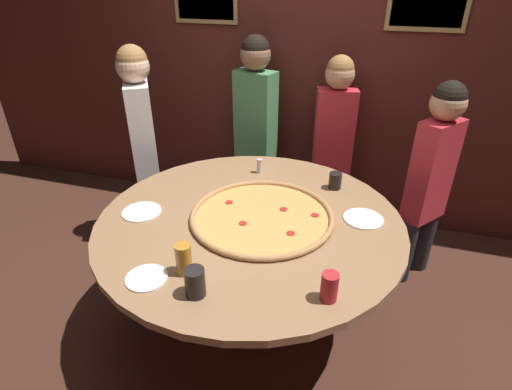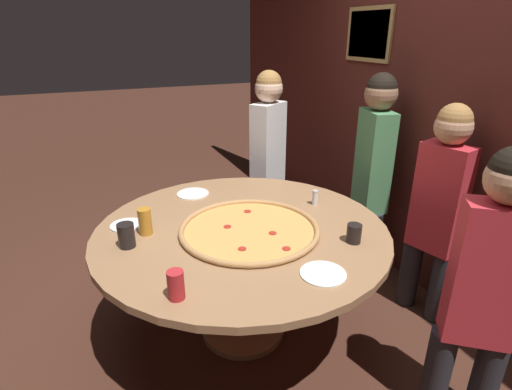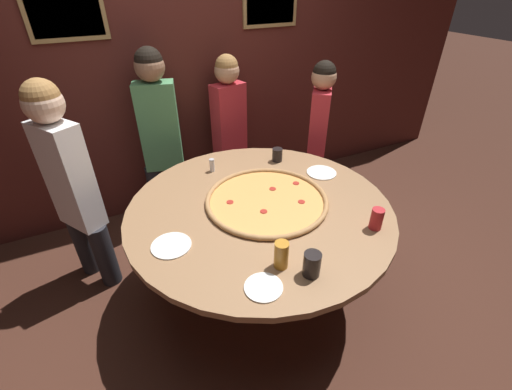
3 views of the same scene
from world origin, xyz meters
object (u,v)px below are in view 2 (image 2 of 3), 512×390
Objects in this scene: drink_cup_centre_back at (176,285)px; condiment_shaker at (315,197)px; dining_table at (242,246)px; diner_far_right at (486,281)px; giant_pizza at (249,229)px; white_plate_right_side at (127,225)px; white_plate_near_front at (323,274)px; diner_far_left at (439,203)px; white_plate_far_back at (193,194)px; drink_cup_near_right at (145,222)px; drink_cup_beside_pizza at (126,235)px; diner_side_left at (373,165)px; diner_side_right at (268,150)px; drink_cup_by_shaker at (354,233)px.

condiment_shaker is at bearing 120.27° from drink_cup_centre_back.
diner_far_right is at bearing 37.89° from dining_table.
giant_pizza reaches higher than white_plate_right_side.
white_plate_near_front is at bearing 5.24° from diner_far_right.
diner_far_left is at bearing 96.99° from drink_cup_centre_back.
drink_cup_near_right is at bearing -40.39° from white_plate_far_back.
diner_far_right is at bearing 133.36° from diner_far_left.
drink_cup_beside_pizza reaches higher than giant_pizza.
drink_cup_centre_back is at bearing -59.73° from condiment_shaker.
drink_cup_centre_back is 1.69m from diner_far_left.
diner_far_right is 1.37m from diner_side_left.
drink_cup_centre_back is 0.63m from drink_cup_near_right.
drink_cup_centre_back is 0.67m from white_plate_near_front.
drink_cup_near_right is 0.11× the size of diner_far_left.
diner_side_left reaches higher than drink_cup_beside_pizza.
dining_table is 1.11× the size of diner_side_right.
giant_pizza is 3.66× the size of white_plate_near_front.
drink_cup_near_right reaches higher than drink_cup_beside_pizza.
white_plate_right_side reaches higher than dining_table.
drink_cup_by_shaker is 1.28m from white_plate_right_side.
diner_side_right reaches higher than drink_cup_centre_back.
diner_far_left is at bearing 76.28° from dining_table.
diner_far_right is at bearing 10.55° from condiment_shaker.
drink_cup_near_right is 1.68m from diner_far_right.
drink_cup_beside_pizza is at bearing -47.01° from drink_cup_near_right.
diner_far_left is at bearing 55.99° from white_plate_far_back.
condiment_shaker is at bearing 101.42° from dining_table.
dining_table is at bearing -78.58° from condiment_shaker.
white_plate_right_side is 1.16m from white_plate_near_front.
giant_pizza is 0.57m from drink_cup_near_right.
diner_side_right is (-0.75, 1.25, 0.10)m from white_plate_right_side.
diner_far_left reaches higher than white_plate_right_side.
drink_cup_by_shaker is 1.16m from white_plate_far_back.
diner_side_right is at bearing 52.63° from diner_side_left.
white_plate_right_side is 0.12× the size of diner_side_left.
drink_cup_centre_back and drink_cup_beside_pizza have the same top height.
drink_cup_centre_back is 1.15m from white_plate_far_back.
diner_side_right is at bearing 173.19° from drink_cup_by_shaker.
white_plate_right_side is at bearing 174.57° from drink_cup_beside_pizza.
diner_far_left is 1.02× the size of diner_far_right.
diner_far_right reaches higher than white_plate_right_side.
condiment_shaker is 0.07× the size of diner_far_right.
drink_cup_by_shaker is 0.47× the size of white_plate_far_back.
diner_far_left is at bearing 75.83° from drink_cup_near_right.
drink_cup_by_shaker is 1.18m from drink_cup_beside_pizza.
drink_cup_beside_pizza is 0.70× the size of white_plate_right_side.
drink_cup_near_right reaches higher than dining_table.
drink_cup_near_right is (-0.14, -0.51, 0.20)m from dining_table.
giant_pizza is at bearing 65.20° from diner_far_left.
dining_table is at bearing 135.39° from drink_cup_centre_back.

